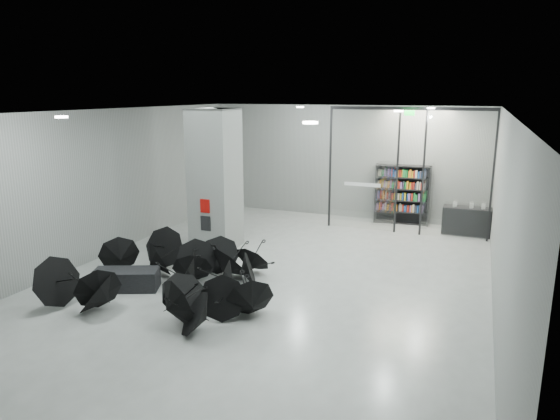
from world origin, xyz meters
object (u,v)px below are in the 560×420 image
at_px(bench, 126,280).
at_px(umbrella_cluster, 181,282).
at_px(bookshelf, 402,195).
at_px(shop_counter, 467,221).
at_px(column, 215,179).

relative_size(bench, umbrella_cluster, 0.27).
relative_size(bookshelf, shop_counter, 1.36).
relative_size(shop_counter, umbrella_cluster, 0.27).
bearing_deg(umbrella_cluster, bench, -172.93).
distance_m(column, bench, 4.12).
bearing_deg(bench, column, 61.69).
bearing_deg(column, bookshelf, 45.84).
height_order(bench, bookshelf, bookshelf).
bearing_deg(column, bench, -95.11).
distance_m(shop_counter, umbrella_cluster, 9.52).
distance_m(bookshelf, shop_counter, 2.35).
bearing_deg(bookshelf, umbrella_cluster, -119.55).
xyz_separation_m(bench, umbrella_cluster, (1.35, 0.17, 0.07)).
distance_m(column, bookshelf, 6.69).
xyz_separation_m(bench, bookshelf, (4.94, 8.45, 0.78)).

